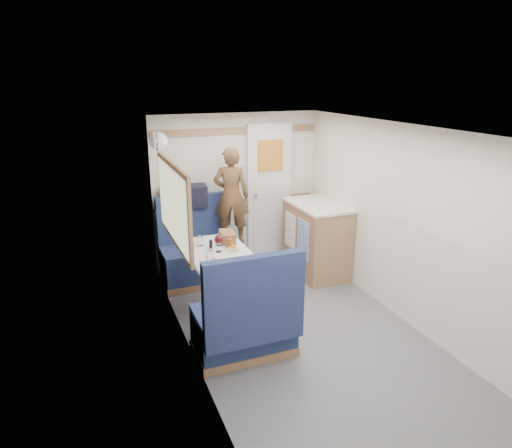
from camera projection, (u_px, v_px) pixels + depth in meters
name	position (u px, v px, depth m)	size (l,w,h in m)	color
floor	(316.00, 348.00, 4.28)	(4.50, 4.50, 0.00)	#515156
ceiling	(326.00, 132.00, 3.66)	(4.50, 4.50, 0.00)	silver
wall_back	(237.00, 191.00, 5.96)	(2.20, 0.02, 2.00)	silver
wall_left	(197.00, 267.00, 3.59)	(0.02, 4.50, 2.00)	silver
wall_right	(422.00, 233.00, 4.35)	(0.02, 4.50, 2.00)	silver
oak_trim_low	(237.00, 202.00, 5.99)	(2.15, 0.02, 0.08)	brown
oak_trim_high	(237.00, 131.00, 5.70)	(2.15, 0.02, 0.08)	brown
side_window	(173.00, 204.00, 4.40)	(0.04, 1.30, 0.72)	#B1B89C
rear_door	(269.00, 191.00, 6.10)	(0.62, 0.12, 1.86)	white
dinette_table	(217.00, 263.00, 4.76)	(0.62, 0.92, 0.72)	white
bench_far	(198.00, 258.00, 5.61)	(0.90, 0.59, 1.05)	#181C4E
bench_near	(246.00, 326.00, 4.08)	(0.90, 0.59, 1.05)	#181C4E
ledge	(191.00, 207.00, 5.66)	(0.90, 0.14, 0.04)	brown
dome_light	(158.00, 141.00, 5.02)	(0.20, 0.20, 0.20)	white
galley_counter	(316.00, 238.00, 5.79)	(0.57, 0.92, 0.92)	brown
person	(231.00, 196.00, 5.54)	(0.44, 0.29, 1.19)	brown
duffel_bag	(185.00, 196.00, 5.59)	(0.54, 0.26, 0.26)	black
tray	(232.00, 260.00, 4.43)	(0.28, 0.37, 0.02)	white
orange_fruit	(233.00, 248.00, 4.62)	(0.07, 0.07, 0.07)	orange
cheese_block	(234.00, 250.00, 4.61)	(0.11, 0.07, 0.04)	#DFC980
wine_glass	(218.00, 240.00, 4.62)	(0.08, 0.08, 0.17)	white
tumbler_left	(210.00, 256.00, 4.41)	(0.07, 0.07, 0.11)	silver
tumbler_mid	(200.00, 241.00, 4.82)	(0.06, 0.06, 0.10)	silver
tumbler_right	(219.00, 240.00, 4.83)	(0.07, 0.07, 0.11)	white
beer_glass	(230.00, 244.00, 4.74)	(0.06, 0.06, 0.10)	#964D15
pepper_grinder	(211.00, 244.00, 4.74)	(0.03, 0.03, 0.09)	black
bread_loaf	(227.00, 237.00, 4.93)	(0.14, 0.27, 0.11)	brown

